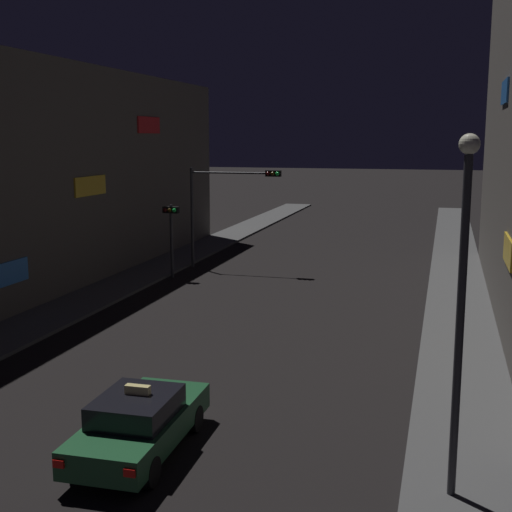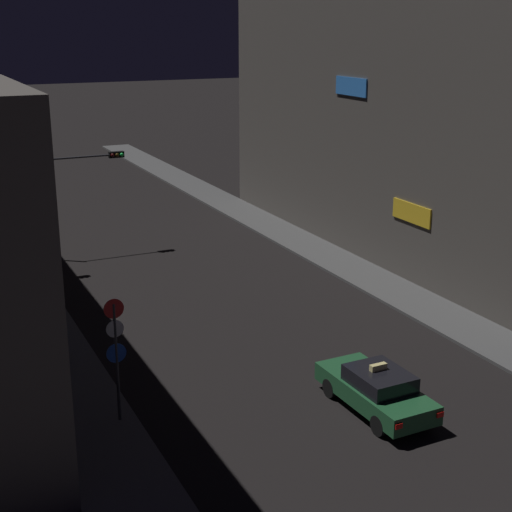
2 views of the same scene
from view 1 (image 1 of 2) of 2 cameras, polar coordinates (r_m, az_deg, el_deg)
name	(u,v)px [view 1 (image 1 of 2)]	position (r m, az deg, el deg)	size (l,w,h in m)	color
sidewalk_left	(173,262)	(38.74, -6.98, -0.46)	(2.64, 68.27, 0.13)	#4C4C4C
sidewalk_right	(457,276)	(35.86, 16.43, -1.64)	(2.64, 68.27, 0.13)	#4C4C4C
taxi	(140,422)	(15.82, -9.70, -13.56)	(1.90, 4.49, 1.62)	#1E512D
traffic_light_overhead	(226,196)	(36.13, -2.56, 5.05)	(4.98, 0.42, 5.39)	#2D2D33
traffic_light_left_kerb	(171,226)	(34.20, -7.11, 2.53)	(0.80, 0.42, 3.68)	#2D2D33
street_lamp_near_block	(462,287)	(13.18, 16.84, -2.51)	(0.38, 0.38, 6.94)	#2D2D33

